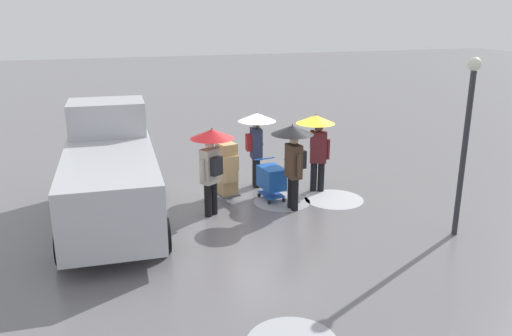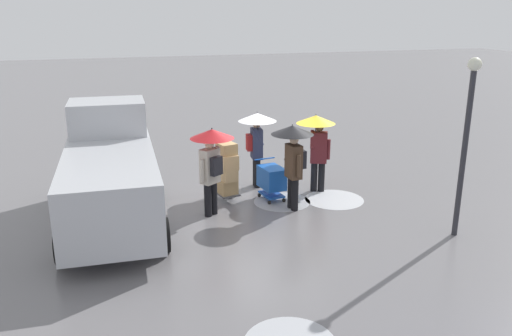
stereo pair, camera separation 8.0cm
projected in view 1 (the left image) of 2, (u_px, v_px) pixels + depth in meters
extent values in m
plane|color=slate|center=(272.00, 198.00, 13.71)|extent=(90.00, 90.00, 0.00)
cylinder|color=#999BA0|center=(282.00, 201.00, 13.41)|extent=(1.47, 1.47, 0.01)
cylinder|color=silver|center=(334.00, 199.00, 13.58)|extent=(1.54, 1.54, 0.01)
cube|color=#B7BABF|center=(111.00, 183.00, 11.57)|extent=(2.22, 5.29, 1.40)
cube|color=#B7BABF|center=(107.00, 117.00, 12.99)|extent=(1.91, 1.49, 0.84)
cube|color=black|center=(110.00, 142.00, 13.89)|extent=(1.66, 0.14, 0.63)
cube|color=#232326|center=(113.00, 178.00, 14.24)|extent=(1.97, 0.26, 0.24)
cylinder|color=black|center=(73.00, 193.00, 13.01)|extent=(0.28, 0.73, 0.72)
cylinder|color=black|center=(152.00, 186.00, 13.51)|extent=(0.28, 0.73, 0.72)
cylinder|color=black|center=(62.00, 247.00, 10.04)|extent=(0.28, 0.73, 0.72)
cylinder|color=black|center=(164.00, 236.00, 10.53)|extent=(0.28, 0.73, 0.72)
cube|color=#1951B2|center=(271.00, 178.00, 13.41)|extent=(0.61, 0.82, 0.56)
cube|color=#1951B2|center=(271.00, 194.00, 13.55)|extent=(0.55, 0.74, 0.04)
cylinder|color=#1951B2|center=(264.00, 159.00, 13.66)|extent=(0.58, 0.11, 0.04)
sphere|color=black|center=(284.00, 200.00, 13.39)|extent=(0.10, 0.10, 0.10)
sphere|color=black|center=(269.00, 202.00, 13.22)|extent=(0.10, 0.10, 0.10)
sphere|color=black|center=(273.00, 193.00, 13.92)|extent=(0.10, 0.10, 0.10)
sphere|color=black|center=(259.00, 195.00, 13.75)|extent=(0.10, 0.10, 0.10)
cube|color=#515156|center=(227.00, 194.00, 13.37)|extent=(0.59, 0.68, 0.03)
cylinder|color=#515156|center=(229.00, 169.00, 13.56)|extent=(0.04, 0.04, 1.10)
cylinder|color=#515156|center=(214.00, 172.00, 13.35)|extent=(0.04, 0.04, 1.10)
cylinder|color=black|center=(230.00, 193.00, 13.76)|extent=(0.09, 0.21, 0.20)
cylinder|color=black|center=(214.00, 196.00, 13.53)|extent=(0.09, 0.21, 0.20)
cube|color=tan|center=(227.00, 186.00, 13.31)|extent=(0.51, 0.52, 0.37)
cube|color=tan|center=(227.00, 174.00, 13.21)|extent=(0.48, 0.64, 0.29)
cube|color=tan|center=(227.00, 161.00, 13.11)|extent=(0.52, 0.64, 0.38)
cube|color=tan|center=(226.00, 149.00, 13.01)|extent=(0.51, 0.53, 0.28)
cylinder|color=black|center=(208.00, 200.00, 12.35)|extent=(0.18, 0.18, 0.82)
cylinder|color=black|center=(214.00, 198.00, 12.51)|extent=(0.18, 0.18, 0.82)
cube|color=#B2A899|center=(210.00, 166.00, 12.19)|extent=(0.52, 0.48, 0.84)
sphere|color=beige|center=(209.00, 144.00, 12.03)|extent=(0.22, 0.22, 0.22)
cylinder|color=#B2A899|center=(202.00, 171.00, 12.01)|extent=(0.10, 0.10, 0.55)
cylinder|color=#B2A899|center=(214.00, 155.00, 12.27)|extent=(0.25, 0.31, 0.50)
cylinder|color=#333338|center=(212.00, 150.00, 12.15)|extent=(0.02, 0.02, 0.86)
cone|color=red|center=(212.00, 134.00, 12.04)|extent=(1.04, 1.04, 0.22)
sphere|color=#333338|center=(212.00, 128.00, 12.00)|extent=(0.04, 0.04, 0.04)
cube|color=black|center=(216.00, 166.00, 12.06)|extent=(0.34, 0.30, 0.44)
cylinder|color=black|center=(255.00, 171.00, 14.58)|extent=(0.18, 0.18, 0.82)
cylinder|color=black|center=(257.00, 173.00, 14.40)|extent=(0.18, 0.18, 0.82)
cube|color=#282D47|center=(256.00, 144.00, 14.25)|extent=(0.33, 0.47, 0.84)
sphere|color=tan|center=(256.00, 124.00, 14.09)|extent=(0.22, 0.22, 0.22)
cylinder|color=#282D47|center=(254.00, 143.00, 14.51)|extent=(0.10, 0.10, 0.55)
cylinder|color=#282D47|center=(258.00, 137.00, 14.02)|extent=(0.31, 0.14, 0.50)
cylinder|color=#333338|center=(257.00, 131.00, 14.04)|extent=(0.02, 0.02, 0.86)
cone|color=white|center=(257.00, 117.00, 13.93)|extent=(1.04, 1.04, 0.22)
sphere|color=#333338|center=(257.00, 112.00, 13.89)|extent=(0.04, 0.04, 0.04)
cube|color=maroon|center=(249.00, 142.00, 14.20)|extent=(0.20, 0.32, 0.44)
cylinder|color=black|center=(321.00, 177.00, 14.09)|extent=(0.18, 0.18, 0.82)
cylinder|color=black|center=(314.00, 176.00, 14.11)|extent=(0.18, 0.18, 0.82)
cube|color=#5B1E23|center=(318.00, 147.00, 13.86)|extent=(0.52, 0.43, 0.84)
sphere|color=brown|center=(319.00, 128.00, 13.70)|extent=(0.22, 0.22, 0.22)
cylinder|color=#5B1E23|center=(328.00, 149.00, 13.85)|extent=(0.10, 0.10, 0.55)
cylinder|color=#5B1E23|center=(312.00, 139.00, 13.80)|extent=(0.21, 0.32, 0.50)
cylinder|color=#333338|center=(315.00, 133.00, 13.76)|extent=(0.02, 0.02, 0.86)
cone|color=yellow|center=(316.00, 119.00, 13.65)|extent=(1.04, 1.04, 0.22)
sphere|color=#333338|center=(316.00, 114.00, 13.61)|extent=(0.04, 0.04, 0.04)
cube|color=maroon|center=(318.00, 144.00, 14.04)|extent=(0.34, 0.27, 0.44)
cylinder|color=black|center=(295.00, 195.00, 12.73)|extent=(0.18, 0.18, 0.82)
cylinder|color=black|center=(291.00, 192.00, 12.90)|extent=(0.18, 0.18, 0.82)
cube|color=#473323|center=(294.00, 161.00, 12.57)|extent=(0.32, 0.46, 0.84)
sphere|color=beige|center=(294.00, 140.00, 12.42)|extent=(0.22, 0.22, 0.22)
cylinder|color=#473323|center=(299.00, 166.00, 12.36)|extent=(0.10, 0.10, 0.55)
cylinder|color=#473323|center=(290.00, 151.00, 12.66)|extent=(0.31, 0.13, 0.50)
cylinder|color=#333338|center=(292.00, 145.00, 12.55)|extent=(0.02, 0.02, 0.86)
cone|color=black|center=(292.00, 130.00, 12.44)|extent=(1.04, 1.04, 0.22)
sphere|color=#333338|center=(293.00, 125.00, 12.40)|extent=(0.04, 0.04, 0.04)
cube|color=black|center=(301.00, 159.00, 12.64)|extent=(0.19, 0.31, 0.44)
cylinder|color=#2D2D33|center=(464.00, 156.00, 10.95)|extent=(0.12, 0.12, 3.60)
sphere|color=#EAEACC|center=(475.00, 64.00, 10.39)|extent=(0.28, 0.28, 0.28)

